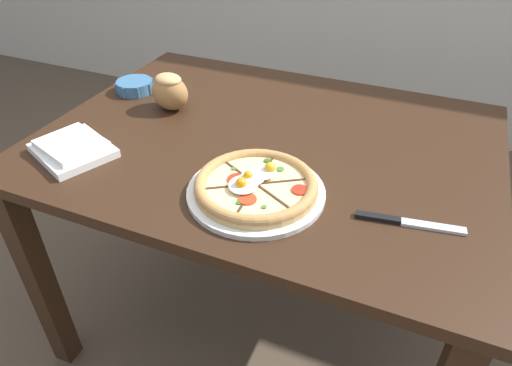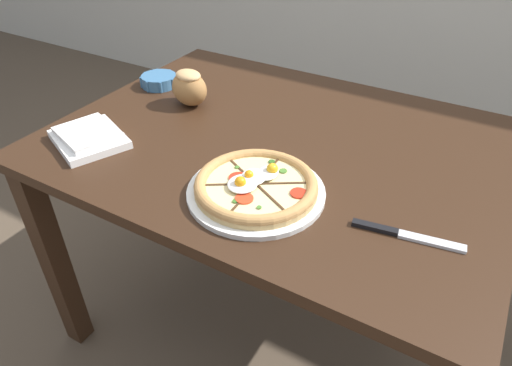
# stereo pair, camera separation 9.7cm
# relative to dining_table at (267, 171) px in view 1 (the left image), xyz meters

# --- Properties ---
(ground_plane) EXTENTS (12.00, 12.00, 0.00)m
(ground_plane) POSITION_rel_dining_table_xyz_m (0.00, 0.00, -0.62)
(ground_plane) COLOR brown
(dining_table) EXTENTS (1.16, 0.88, 0.72)m
(dining_table) POSITION_rel_dining_table_xyz_m (0.00, 0.00, 0.00)
(dining_table) COLOR #331E11
(dining_table) RESTS_ON ground_plane
(pizza) EXTENTS (0.30, 0.30, 0.05)m
(pizza) POSITION_rel_dining_table_xyz_m (0.07, -0.23, 0.12)
(pizza) COLOR white
(pizza) RESTS_ON dining_table
(ramekin_bowl) EXTENTS (0.12, 0.12, 0.04)m
(ramekin_bowl) POSITION_rel_dining_table_xyz_m (-0.48, 0.10, 0.12)
(ramekin_bowl) COLOR teal
(ramekin_bowl) RESTS_ON dining_table
(napkin_folded) EXTENTS (0.23, 0.22, 0.04)m
(napkin_folded) POSITION_rel_dining_table_xyz_m (-0.41, -0.26, 0.12)
(napkin_folded) COLOR white
(napkin_folded) RESTS_ON dining_table
(bread_piece_near) EXTENTS (0.13, 0.11, 0.10)m
(bread_piece_near) POSITION_rel_dining_table_xyz_m (-0.32, 0.05, 0.16)
(bread_piece_near) COLOR #A3703D
(bread_piece_near) RESTS_ON dining_table
(knife_main) EXTENTS (0.21, 0.05, 0.01)m
(knife_main) POSITION_rel_dining_table_xyz_m (0.39, -0.21, 0.11)
(knife_main) COLOR silver
(knife_main) RESTS_ON dining_table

